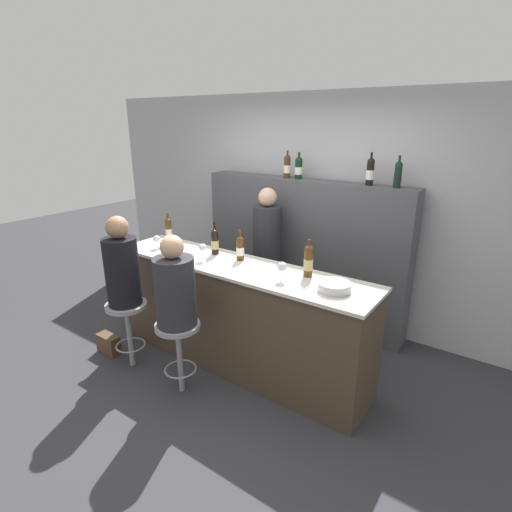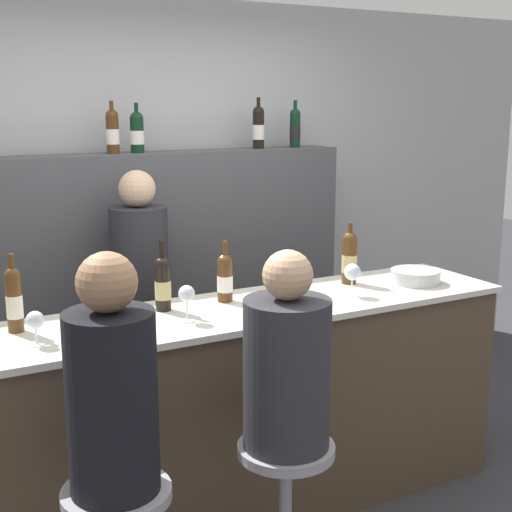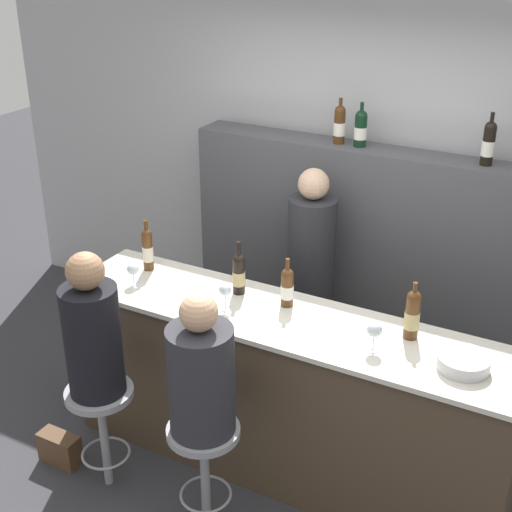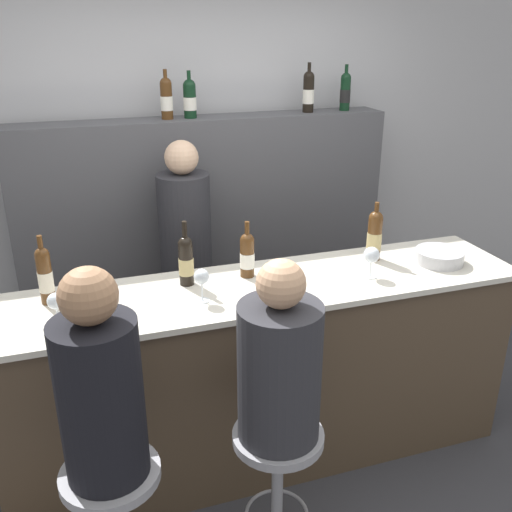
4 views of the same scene
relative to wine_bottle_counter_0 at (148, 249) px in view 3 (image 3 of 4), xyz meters
The scene contains 21 objects.
ground_plane 1.61m from the wine_bottle_counter_0, 22.01° to the right, with size 16.00×16.00×0.00m, color #333338.
wall_back 1.68m from the wine_bottle_counter_0, 52.84° to the left, with size 6.40×0.05×2.60m.
bar_counter 1.21m from the wine_bottle_counter_0, ahead, with size 2.65×0.60×1.04m.
back_bar_cabinet 1.54m from the wine_bottle_counter_0, 47.64° to the left, with size 2.48×0.28×1.68m.
wine_bottle_counter_0 is the anchor object (origin of this frame).
wine_bottle_counter_1 0.65m from the wine_bottle_counter_0, ahead, with size 0.07×0.07×0.33m.
wine_bottle_counter_2 0.96m from the wine_bottle_counter_0, ahead, with size 0.07×0.07×0.29m.
wine_bottle_counter_3 1.68m from the wine_bottle_counter_0, ahead, with size 0.08×0.08×0.32m.
wine_bottle_backbar_0 1.49m from the wine_bottle_counter_0, 54.73° to the left, with size 0.08×0.08×0.30m.
wine_bottle_backbar_1 1.57m from the wine_bottle_counter_0, 49.97° to the left, with size 0.08×0.08×0.29m.
wine_bottle_backbar_2 2.16m from the wine_bottle_counter_0, 32.48° to the left, with size 0.08×0.08×0.32m.
wine_glass_0 0.21m from the wine_bottle_counter_0, 79.14° to the right, with size 0.07×0.07×0.14m.
wine_glass_1 0.71m from the wine_bottle_counter_0, 16.92° to the right, with size 0.07×0.07×0.16m.
wine_glass_2 1.56m from the wine_bottle_counter_0, ahead, with size 0.08×0.08×0.16m.
metal_bowl 2.00m from the wine_bottle_counter_0, ahead, with size 0.26×0.26×0.07m.
bar_stool_left 1.01m from the wine_bottle_counter_0, 76.92° to the right, with size 0.38×0.38×0.66m.
guest_seated_left 0.78m from the wine_bottle_counter_0, 76.92° to the right, with size 0.31×0.31×0.84m.
bar_stool_right 1.31m from the wine_bottle_counter_0, 41.11° to the right, with size 0.38×0.38×0.66m.
guest_seated_right 1.15m from the wine_bottle_counter_0, 41.11° to the right, with size 0.34×0.34×0.78m.
bartender 1.15m from the wine_bottle_counter_0, 42.36° to the left, with size 0.32×0.32×1.61m.
handbag 1.33m from the wine_bottle_counter_0, 104.87° to the right, with size 0.26×0.12×0.20m.
Camera 3 is at (1.47, -2.77, 3.03)m, focal length 50.00 mm.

